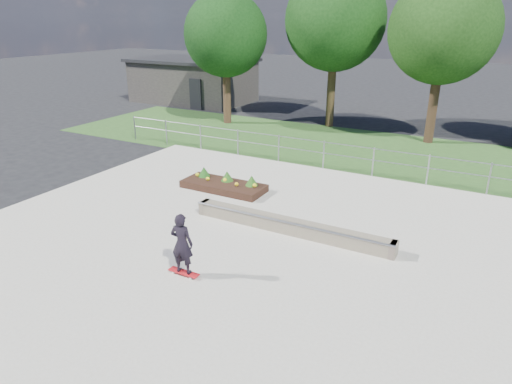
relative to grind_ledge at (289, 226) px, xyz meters
The scene contains 11 objects.
ground 1.99m from the grind_ledge, 130.37° to the right, with size 120.00×120.00×0.00m, color black.
grass_verge 9.58m from the grind_ledge, 97.67° to the left, with size 30.00×8.00×0.02m, color #27491D.
concrete_slab 1.99m from the grind_ledge, 130.37° to the right, with size 15.00×15.00×0.06m, color #ABA798.
fence 6.15m from the grind_ledge, 102.05° to the left, with size 20.06×0.06×1.20m.
building 22.51m from the grind_ledge, 132.81° to the left, with size 8.40×5.40×3.00m.
tree_far_left 15.47m from the grind_ledge, 128.91° to the left, with size 4.55×4.55×7.15m.
tree_mid_left 15.00m from the grind_ledge, 105.64° to the left, with size 5.25×5.25×8.25m.
tree_mid_right 13.56m from the grind_ledge, 82.16° to the left, with size 4.90×4.90×7.70m.
grind_ledge is the anchor object (origin of this frame).
planter_bed 4.08m from the grind_ledge, 149.37° to the left, with size 3.00×1.20×0.61m.
skateboarder 3.56m from the grind_ledge, 110.87° to the right, with size 0.80×0.45×1.59m.
Camera 1 is at (6.07, -9.20, 5.82)m, focal length 32.00 mm.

